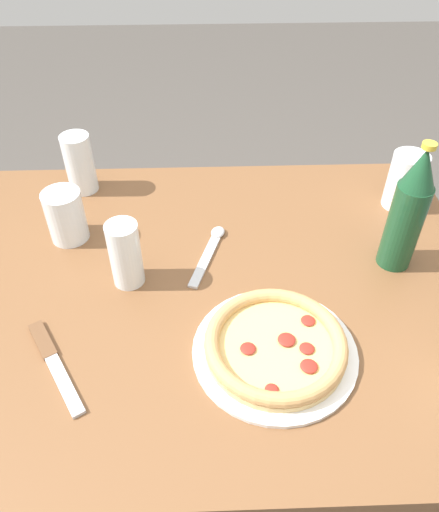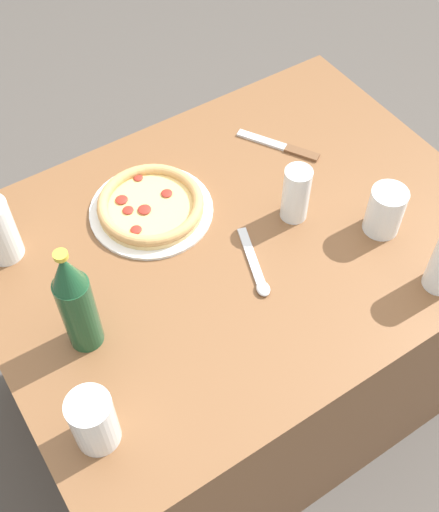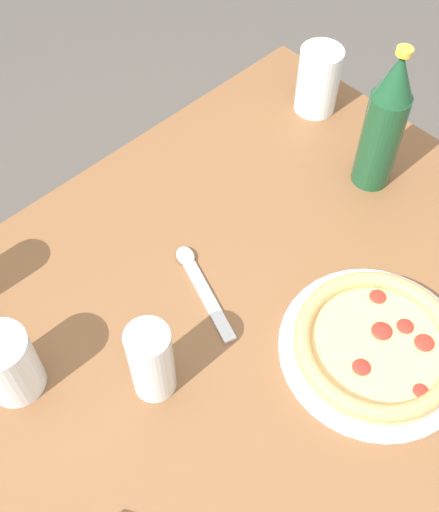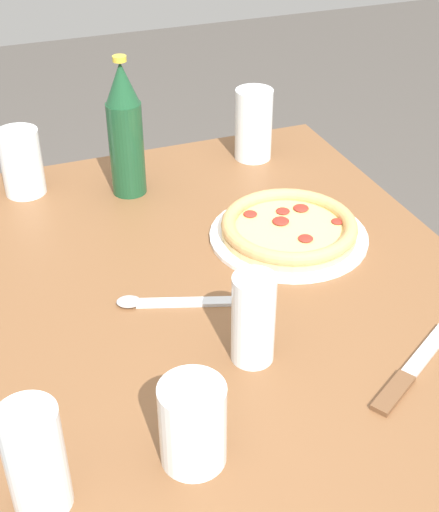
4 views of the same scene
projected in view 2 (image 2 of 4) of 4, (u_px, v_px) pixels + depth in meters
name	position (u px, v px, depth m)	size (l,w,h in m)	color
ground_plane	(233.00, 387.00, 2.07)	(8.00, 8.00, 0.00)	#4C4742
table	(235.00, 324.00, 1.76)	(1.16, 0.86, 0.78)	brown
pizza_margherita	(151.00, 206.00, 1.48)	(0.29, 0.29, 0.04)	white
glass_iced_tea	(385.00, 213.00, 1.43)	(0.08, 0.08, 0.12)	white
glass_mango_juice	(94.00, 422.00, 1.12)	(0.08, 0.08, 0.13)	white
glass_lemonade	(296.00, 196.00, 1.44)	(0.06, 0.06, 0.14)	white
beer_bottle	(76.00, 302.00, 1.19)	(0.07, 0.07, 0.28)	#194728
knife	(282.00, 146.00, 1.63)	(0.13, 0.20, 0.01)	brown
spoon	(256.00, 270.00, 1.39)	(0.09, 0.19, 0.01)	silver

